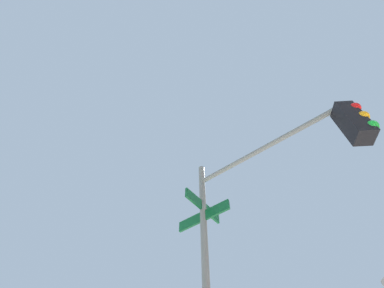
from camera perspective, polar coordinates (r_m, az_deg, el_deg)
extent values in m
cylinder|color=slate|center=(5.04, 15.04, -0.94)|extent=(1.67, 2.37, 0.09)
cube|color=black|center=(4.66, 31.26, 4.01)|extent=(0.28, 0.28, 0.80)
sphere|color=red|center=(4.86, 31.60, 6.54)|extent=(0.18, 0.18, 0.18)
sphere|color=orange|center=(4.68, 32.87, 4.89)|extent=(0.18, 0.18, 0.18)
sphere|color=green|center=(4.51, 34.22, 3.11)|extent=(0.18, 0.18, 0.18)
cube|color=#0F5128|center=(4.92, 2.45, -15.25)|extent=(0.66, 0.93, 0.20)
cube|color=#0F5128|center=(5.05, 2.37, -13.24)|extent=(0.85, 0.60, 0.20)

